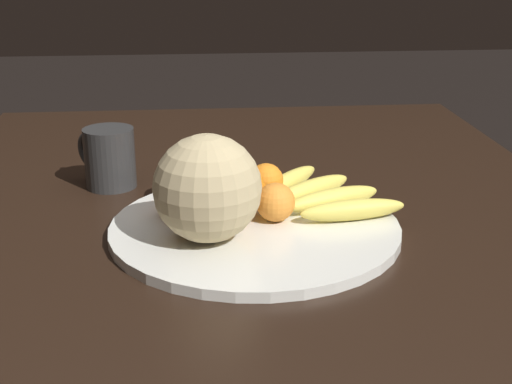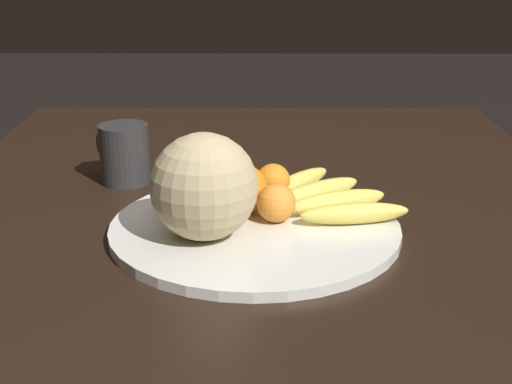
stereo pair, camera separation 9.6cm
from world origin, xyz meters
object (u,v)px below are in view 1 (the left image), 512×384
(orange_front_left, at_px, (241,190))
(fruit_bowl, at_px, (256,228))
(melon, at_px, (207,188))
(orange_back_left, at_px, (266,180))
(banana_bunch, at_px, (320,195))
(orange_top_small, at_px, (275,202))
(orange_mid_center, at_px, (190,174))
(kitchen_table, at_px, (251,261))
(orange_back_right, at_px, (177,195))
(ceramic_mug, at_px, (109,157))
(orange_front_right, at_px, (233,180))

(orange_front_left, bearing_deg, fruit_bowl, -157.48)
(melon, xyz_separation_m, orange_back_left, (0.16, -0.10, -0.05))
(orange_back_left, bearing_deg, banana_bunch, -118.22)
(orange_front_left, xyz_separation_m, orange_back_left, (0.07, -0.05, -0.01))
(orange_top_small, bearing_deg, orange_mid_center, 46.95)
(kitchen_table, relative_size, banana_bunch, 6.17)
(orange_back_right, bearing_deg, orange_top_small, -102.52)
(kitchen_table, bearing_deg, orange_mid_center, 56.92)
(orange_back_right, xyz_separation_m, ceramic_mug, (0.19, 0.12, 0.00))
(orange_mid_center, xyz_separation_m, orange_back_left, (-0.01, -0.12, -0.01))
(melon, xyz_separation_m, orange_mid_center, (0.18, 0.02, -0.04))
(orange_front_left, distance_m, orange_back_left, 0.08)
(ceramic_mug, bearing_deg, orange_top_small, -129.72)
(kitchen_table, bearing_deg, fruit_bowl, -178.46)
(orange_front_right, relative_size, orange_back_left, 1.09)
(orange_front_left, height_order, ceramic_mug, ceramic_mug)
(orange_top_small, relative_size, ceramic_mug, 0.54)
(melon, height_order, orange_back_left, melon)
(fruit_bowl, distance_m, melon, 0.12)
(fruit_bowl, bearing_deg, orange_back_right, 69.96)
(banana_bunch, xyz_separation_m, orange_top_small, (-0.06, 0.08, 0.01))
(fruit_bowl, bearing_deg, melon, 124.38)
(melon, xyz_separation_m, ceramic_mug, (0.28, 0.17, -0.04))
(orange_back_right, height_order, ceramic_mug, ceramic_mug)
(orange_mid_center, bearing_deg, orange_back_right, 166.72)
(kitchen_table, relative_size, melon, 9.75)
(melon, distance_m, orange_back_left, 0.19)
(melon, distance_m, orange_back_right, 0.11)
(kitchen_table, xyz_separation_m, melon, (-0.11, 0.07, 0.17))
(melon, xyz_separation_m, orange_back_right, (0.09, 0.04, -0.04))
(kitchen_table, xyz_separation_m, orange_back_left, (0.05, -0.03, 0.12))
(fruit_bowl, xyz_separation_m, orange_top_small, (0.01, -0.03, 0.04))
(kitchen_table, height_order, orange_top_small, orange_top_small)
(fruit_bowl, distance_m, banana_bunch, 0.13)
(fruit_bowl, bearing_deg, orange_front_left, 22.52)
(orange_mid_center, distance_m, orange_back_left, 0.12)
(fruit_bowl, bearing_deg, kitchen_table, 1.54)
(orange_front_right, distance_m, orange_back_right, 0.11)
(orange_back_left, bearing_deg, ceramic_mug, 65.66)
(ceramic_mug, bearing_deg, orange_front_left, -130.46)
(orange_mid_center, bearing_deg, orange_front_left, -136.73)
(fruit_bowl, bearing_deg, ceramic_mug, 45.65)
(fruit_bowl, height_order, melon, melon)
(fruit_bowl, height_order, orange_back_left, orange_back_left)
(ceramic_mug, bearing_deg, melon, -149.46)
(orange_back_left, relative_size, ceramic_mug, 0.52)
(orange_front_right, relative_size, orange_top_small, 1.04)
(fruit_bowl, bearing_deg, banana_bunch, -57.65)
(fruit_bowl, distance_m, orange_mid_center, 0.17)
(orange_front_left, height_order, orange_mid_center, same)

